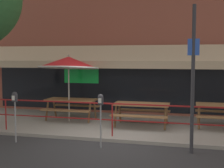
{
  "coord_description": "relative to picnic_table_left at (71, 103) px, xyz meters",
  "views": [
    {
      "loc": [
        2.15,
        -8.26,
        2.37
      ],
      "look_at": [
        -0.33,
        1.6,
        1.5
      ],
      "focal_mm": 50.0,
      "sensor_mm": 36.0,
      "label": 1
    }
  ],
  "objects": [
    {
      "name": "ground_plane",
      "position": [
        2.02,
        -2.23,
        -0.71
      ],
      "size": [
        120.0,
        120.0,
        0.0
      ],
      "primitive_type": "plane",
      "color": "#2D2D30"
    },
    {
      "name": "patio_deck",
      "position": [
        2.02,
        -0.23,
        -0.66
      ],
      "size": [
        15.0,
        4.0,
        0.1
      ],
      "primitive_type": "cube",
      "color": "gray",
      "rests_on": "ground"
    },
    {
      "name": "restaurant_building",
      "position": [
        2.02,
        1.99,
        3.49
      ],
      "size": [
        15.0,
        1.6,
        8.46
      ],
      "color": "brown",
      "rests_on": "ground"
    },
    {
      "name": "patio_railing",
      "position": [
        2.02,
        -1.93,
        0.09
      ],
      "size": [
        13.84,
        0.04,
        0.97
      ],
      "color": "maroon",
      "rests_on": "patio_deck"
    },
    {
      "name": "picnic_table_left",
      "position": [
        0.0,
        0.0,
        0.0
      ],
      "size": [
        1.8,
        1.42,
        0.76
      ],
      "color": "brown",
      "rests_on": "patio_deck"
    },
    {
      "name": "picnic_table_centre",
      "position": [
        2.64,
        -0.43,
        0.0
      ],
      "size": [
        1.8,
        1.42,
        0.76
      ],
      "color": "brown",
      "rests_on": "patio_deck"
    },
    {
      "name": "patio_umbrella_left",
      "position": [
        0.0,
        -0.21,
        1.47
      ],
      "size": [
        2.14,
        2.14,
        2.38
      ],
      "color": "#B7B2A8",
      "rests_on": "patio_deck"
    },
    {
      "name": "parking_meter_near",
      "position": [
        -0.53,
        -2.86,
        0.44
      ],
      "size": [
        0.15,
        0.16,
        1.42
      ],
      "color": "gray",
      "rests_on": "ground"
    },
    {
      "name": "parking_meter_far",
      "position": [
        1.93,
        -2.78,
        0.44
      ],
      "size": [
        0.15,
        0.16,
        1.42
      ],
      "color": "gray",
      "rests_on": "ground"
    },
    {
      "name": "street_sign_pole",
      "position": [
        4.24,
        -2.68,
        1.17
      ],
      "size": [
        0.28,
        0.09,
        3.64
      ],
      "color": "#2D2D33",
      "rests_on": "ground"
    }
  ]
}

